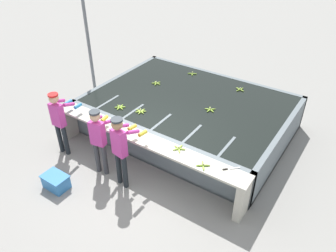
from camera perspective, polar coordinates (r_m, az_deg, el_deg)
The scene contains 17 objects.
ground_plane at distance 7.52m, azimuth -5.40°, elevation -8.51°, with size 80.00×80.00×0.00m, color gray.
wash_tank at distance 8.72m, azimuth 3.70°, elevation 2.02°, with size 4.99×3.64×0.92m.
work_ledge at distance 7.22m, azimuth -4.56°, elevation -3.64°, with size 4.99×0.45×0.92m.
worker_0 at distance 7.98m, azimuth -18.41°, elevation 1.35°, with size 0.42×0.72×1.63m.
worker_1 at distance 7.14m, azimuth -11.94°, elevation -1.77°, with size 0.47×0.74×1.62m.
worker_2 at distance 6.69m, azimuth -8.25°, elevation -3.44°, with size 0.47×0.74×1.69m.
banana_bunch_floating_0 at distance 8.05m, azimuth 7.35°, elevation 2.86°, with size 0.28×0.27×0.08m.
banana_bunch_floating_1 at distance 8.17m, azimuth -8.36°, elevation 3.27°, with size 0.27×0.28×0.08m.
banana_bunch_floating_2 at distance 9.83m, azimuth 4.26°, elevation 9.10°, with size 0.27×0.27×0.08m.
banana_bunch_floating_3 at distance 9.24m, azimuth -2.04°, elevation 7.47°, with size 0.27×0.28×0.08m.
banana_bunch_floating_4 at distance 7.95m, azimuth -4.77°, elevation 2.60°, with size 0.28×0.28×0.08m.
banana_bunch_floating_5 at distance 9.11m, azimuth 12.42°, elevation 6.25°, with size 0.28×0.28×0.08m.
banana_bunch_ledge_0 at distance 6.33m, azimuth 6.13°, elevation -6.83°, with size 0.25×0.25×0.08m.
banana_bunch_ledge_1 at distance 6.71m, azimuth 1.91°, elevation -3.93°, with size 0.28×0.27×0.08m.
knife_0 at distance 6.35m, azimuth 10.53°, elevation -7.33°, with size 0.27×0.27×0.02m.
crate at distance 7.49m, azimuth -18.93°, elevation -9.14°, with size 0.55×0.39×0.32m.
support_post_left at distance 10.02m, azimuth -13.52°, elevation 12.87°, with size 0.09×0.09×3.20m.
Camera 1 is at (3.67, -4.17, 5.07)m, focal length 35.00 mm.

